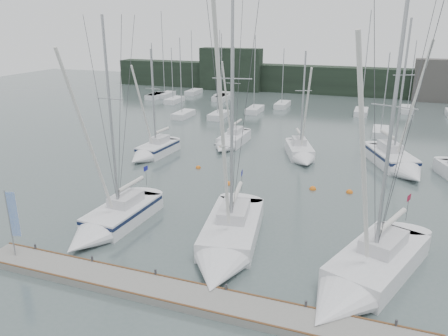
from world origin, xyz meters
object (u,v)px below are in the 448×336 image
(sailboat_near_center, at_px, (226,246))
(sailboat_mid_a, at_px, (151,152))
(sailboat_near_right, at_px, (360,279))
(buoy_d, at_px, (349,193))
(buoy_b, at_px, (313,189))
(sailboat_near_left, at_px, (108,223))
(sailboat_mid_c, at_px, (302,154))
(buoy_c, at_px, (198,168))
(dock_banner, at_px, (12,218))
(sailboat_mid_b, at_px, (230,142))
(sailboat_mid_d, at_px, (398,164))
(buoy_a, at_px, (228,184))

(sailboat_near_center, distance_m, sailboat_mid_a, 20.74)
(sailboat_near_right, height_order, buoy_d, sailboat_near_right)
(buoy_b, distance_m, buoy_d, 2.91)
(sailboat_near_left, xyz_separation_m, sailboat_mid_c, (9.12, 19.82, -0.03))
(sailboat_near_right, bearing_deg, sailboat_near_center, -166.25)
(buoy_c, xyz_separation_m, dock_banner, (-3.12, -18.92, 2.78))
(sailboat_near_center, distance_m, sailboat_mid_b, 23.16)
(sailboat_near_right, relative_size, sailboat_mid_a, 1.39)
(sailboat_mid_d, relative_size, buoy_c, 29.25)
(buoy_d, bearing_deg, sailboat_mid_c, 125.39)
(sailboat_near_left, bearing_deg, buoy_b, 49.37)
(sailboat_near_center, xyz_separation_m, sailboat_mid_c, (0.80, 20.02, -0.02))
(sailboat_mid_d, bearing_deg, sailboat_mid_b, 149.47)
(buoy_b, bearing_deg, sailboat_mid_c, 107.10)
(sailboat_mid_c, bearing_deg, buoy_b, -93.21)
(sailboat_mid_d, distance_m, buoy_a, 16.15)
(sailboat_mid_c, bearing_deg, sailboat_mid_d, -21.86)
(sailboat_mid_c, height_order, buoy_b, sailboat_mid_c)
(sailboat_near_right, relative_size, sailboat_mid_b, 1.40)
(buoy_a, xyz_separation_m, buoy_c, (-4.09, 3.09, 0.00))
(buoy_d, bearing_deg, dock_banner, -134.36)
(sailboat_near_center, distance_m, sailboat_near_right, 7.74)
(sailboat_mid_b, xyz_separation_m, buoy_c, (-0.41, -7.84, -0.52))
(sailboat_near_right, bearing_deg, buoy_a, 154.65)
(sailboat_mid_a, bearing_deg, sailboat_mid_b, 50.16)
(sailboat_mid_d, xyz_separation_m, buoy_b, (-6.61, -7.48, -0.66))
(sailboat_mid_d, xyz_separation_m, dock_banner, (-20.75, -24.61, 2.12))
(sailboat_mid_c, height_order, sailboat_mid_d, sailboat_mid_d)
(sailboat_near_right, height_order, sailboat_mid_d, sailboat_near_right)
(sailboat_mid_c, xyz_separation_m, sailboat_mid_d, (8.98, -0.24, 0.12))
(sailboat_mid_d, relative_size, dock_banner, 3.56)
(sailboat_near_right, bearing_deg, buoy_b, 129.74)
(sailboat_mid_c, relative_size, buoy_a, 19.63)
(sailboat_mid_a, xyz_separation_m, sailboat_mid_b, (6.22, 6.32, -0.05))
(sailboat_near_center, xyz_separation_m, buoy_d, (6.07, 12.60, -0.57))
(sailboat_mid_d, distance_m, buoy_b, 10.00)
(sailboat_mid_d, height_order, buoy_d, sailboat_mid_d)
(sailboat_mid_b, height_order, sailboat_mid_d, sailboat_mid_d)
(sailboat_mid_a, distance_m, sailboat_mid_c, 15.10)
(sailboat_near_center, distance_m, sailboat_mid_c, 20.04)
(sailboat_mid_d, height_order, dock_banner, sailboat_mid_d)
(sailboat_mid_a, xyz_separation_m, buoy_c, (5.81, -1.52, -0.57))
(sailboat_mid_c, bearing_deg, sailboat_near_left, -135.02)
(buoy_a, bearing_deg, buoy_b, 10.57)
(sailboat_mid_b, distance_m, buoy_a, 11.54)
(sailboat_mid_b, xyz_separation_m, dock_banner, (-3.54, -26.77, 2.25))
(buoy_a, height_order, buoy_d, buoy_a)
(sailboat_mid_a, bearing_deg, sailboat_mid_c, 21.65)
(sailboat_mid_d, xyz_separation_m, buoy_a, (-13.54, -8.77, -0.66))
(sailboat_near_right, bearing_deg, sailboat_near_left, -163.22)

